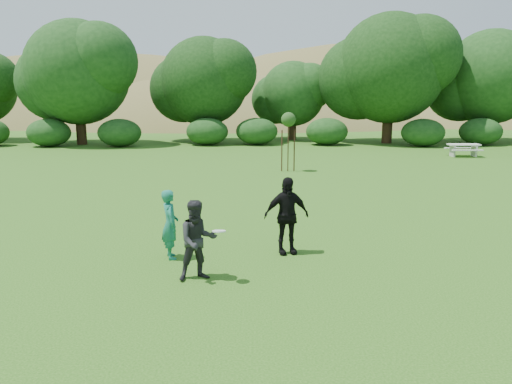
{
  "coord_description": "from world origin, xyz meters",
  "views": [
    {
      "loc": [
        0.0,
        -10.2,
        3.7
      ],
      "look_at": [
        0.0,
        3.0,
        1.1
      ],
      "focal_mm": 35.0,
      "sensor_mm": 36.0,
      "label": 1
    }
  ],
  "objects_px": {
    "player_teal": "(170,224)",
    "sapling": "(288,121)",
    "player_grey": "(198,240)",
    "player_black": "(286,216)",
    "picnic_table": "(464,148)"
  },
  "relations": [
    {
      "from": "player_grey",
      "to": "player_black",
      "type": "distance_m",
      "value": 2.53
    },
    {
      "from": "player_teal",
      "to": "sapling",
      "type": "relative_size",
      "value": 0.56
    },
    {
      "from": "player_teal",
      "to": "sapling",
      "type": "bearing_deg",
      "value": -34.63
    },
    {
      "from": "sapling",
      "to": "player_teal",
      "type": "bearing_deg",
      "value": -104.96
    },
    {
      "from": "player_teal",
      "to": "sapling",
      "type": "height_order",
      "value": "sapling"
    },
    {
      "from": "player_teal",
      "to": "picnic_table",
      "type": "bearing_deg",
      "value": -57.01
    },
    {
      "from": "player_teal",
      "to": "player_grey",
      "type": "bearing_deg",
      "value": -169.47
    },
    {
      "from": "player_grey",
      "to": "sapling",
      "type": "height_order",
      "value": "sapling"
    },
    {
      "from": "player_teal",
      "to": "picnic_table",
      "type": "height_order",
      "value": "player_teal"
    },
    {
      "from": "player_grey",
      "to": "sapling",
      "type": "distance_m",
      "value": 14.78
    },
    {
      "from": "player_black",
      "to": "sapling",
      "type": "distance_m",
      "value": 12.86
    },
    {
      "from": "player_grey",
      "to": "sapling",
      "type": "bearing_deg",
      "value": 59.71
    },
    {
      "from": "player_grey",
      "to": "player_black",
      "type": "height_order",
      "value": "player_black"
    },
    {
      "from": "player_grey",
      "to": "player_black",
      "type": "bearing_deg",
      "value": 22.32
    },
    {
      "from": "player_teal",
      "to": "picnic_table",
      "type": "xyz_separation_m",
      "value": [
        14.41,
        18.89,
        -0.28
      ]
    }
  ]
}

